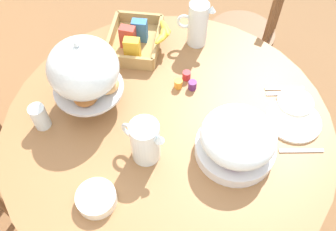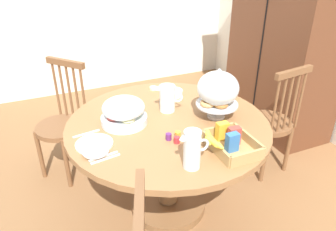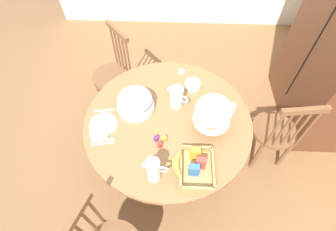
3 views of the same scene
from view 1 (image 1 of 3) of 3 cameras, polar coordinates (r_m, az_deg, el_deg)
name	(u,v)px [view 1 (image 1 of 3)]	position (r m, az deg, el deg)	size (l,w,h in m)	color
ground_plane	(158,200)	(2.09, -1.61, -13.30)	(10.00, 10.00, 0.00)	brown
dining_table	(168,146)	(1.61, 0.00, -4.94)	(1.34, 1.34, 0.74)	olive
windsor_chair_facing_door	(245,35)	(2.28, 12.20, 12.44)	(0.43, 0.43, 0.97)	brown
pastry_stand_with_dome	(84,71)	(1.39, -13.21, 6.97)	(0.28, 0.28, 0.34)	silver
fruit_platter_covered	(237,140)	(1.33, 10.92, -3.85)	(0.30, 0.30, 0.18)	silver
orange_juice_pitcher	(198,26)	(1.70, 4.72, 14.02)	(0.09, 0.17, 0.22)	silver
milk_pitcher	(145,142)	(1.30, -3.65, -4.31)	(0.11, 0.18, 0.19)	silver
cereal_basket	(138,40)	(1.71, -4.84, 11.95)	(0.32, 0.30, 0.12)	tan
china_plate_large	(294,120)	(1.53, 19.33, -0.71)	(0.22, 0.22, 0.01)	white
china_plate_small	(295,102)	(1.58, 19.60, 2.11)	(0.15, 0.15, 0.01)	white
cereal_bowl	(96,198)	(1.29, -11.31, -12.80)	(0.14, 0.14, 0.04)	white
drinking_glass	(40,117)	(1.48, -19.71, -0.19)	(0.06, 0.06, 0.11)	silver
jam_jar_strawberry	(187,75)	(1.58, 2.97, 6.38)	(0.04, 0.04, 0.04)	#B7282D
jam_jar_apricot	(178,84)	(1.55, 1.66, 5.06)	(0.04, 0.04, 0.04)	orange
jam_jar_grape	(192,85)	(1.55, 3.90, 4.84)	(0.04, 0.04, 0.04)	#5B2366
table_knife	(286,94)	(1.62, 18.27, 3.30)	(0.17, 0.01, 0.01)	silver
dinner_fork	(285,88)	(1.63, 18.06, 4.12)	(0.17, 0.01, 0.01)	silver
soup_spoon	(301,151)	(1.47, 20.44, -5.26)	(0.17, 0.01, 0.01)	silver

